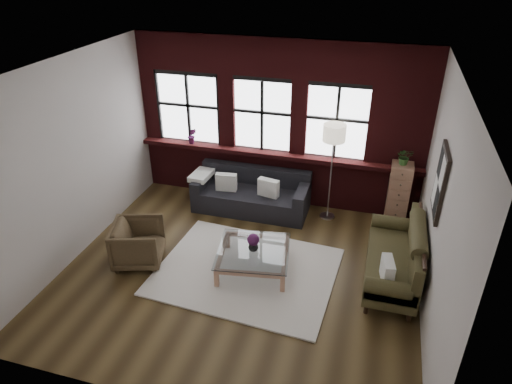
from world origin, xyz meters
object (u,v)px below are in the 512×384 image
(dark_sofa, at_px, (251,192))
(drawer_chest, at_px, (398,195))
(coffee_table, at_px, (253,260))
(vintage_settee, at_px, (393,253))
(floor_lamp, at_px, (331,169))
(armchair, at_px, (138,243))
(vase, at_px, (253,246))

(dark_sofa, xyz_separation_m, drawer_chest, (2.71, 0.25, 0.21))
(coffee_table, distance_m, drawer_chest, 2.99)
(vintage_settee, xyz_separation_m, floor_lamp, (-1.19, 1.60, 0.50))
(vintage_settee, relative_size, armchair, 2.44)
(vintage_settee, height_order, vase, vintage_settee)
(armchair, distance_m, vase, 1.88)
(vintage_settee, bearing_deg, armchair, -171.06)
(dark_sofa, distance_m, floor_lamp, 1.61)
(dark_sofa, xyz_separation_m, vase, (0.56, -1.78, 0.05))
(dark_sofa, bearing_deg, coffee_table, -72.62)
(dark_sofa, height_order, vintage_settee, vintage_settee)
(vintage_settee, xyz_separation_m, drawer_chest, (0.04, 1.71, 0.10))
(drawer_chest, bearing_deg, coffee_table, -136.66)
(dark_sofa, distance_m, vase, 1.86)
(dark_sofa, height_order, floor_lamp, floor_lamp)
(dark_sofa, height_order, drawer_chest, drawer_chest)
(dark_sofa, relative_size, floor_lamp, 1.09)
(vase, distance_m, drawer_chest, 2.96)
(vase, xyz_separation_m, floor_lamp, (0.92, 1.91, 0.56))
(vintage_settee, height_order, drawer_chest, drawer_chest)
(armchair, bearing_deg, coffee_table, -98.18)
(coffee_table, xyz_separation_m, floor_lamp, (0.92, 1.91, 0.83))
(dark_sofa, height_order, vase, dark_sofa)
(coffee_table, distance_m, floor_lamp, 2.28)
(armchair, distance_m, floor_lamp, 3.61)
(coffee_table, relative_size, floor_lamp, 0.56)
(vintage_settee, relative_size, vase, 11.46)
(drawer_chest, bearing_deg, vintage_settee, -91.45)
(vase, distance_m, floor_lamp, 2.20)
(armchair, xyz_separation_m, vase, (1.85, 0.31, 0.09))
(vase, bearing_deg, drawer_chest, 43.34)
(vintage_settee, distance_m, drawer_chest, 1.72)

